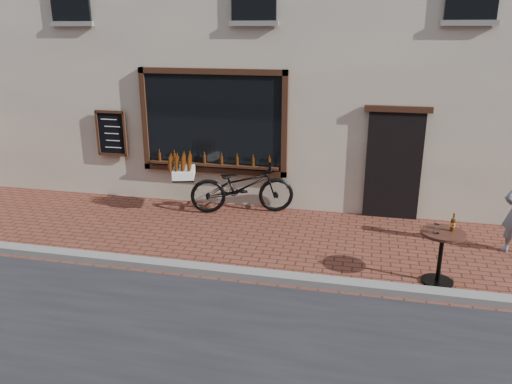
# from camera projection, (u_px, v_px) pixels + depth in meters

# --- Properties ---
(ground) EXTENTS (90.00, 90.00, 0.00)m
(ground) POSITION_uv_depth(u_px,v_px,m) (267.00, 286.00, 7.64)
(ground) COLOR #5C2B1E
(ground) RESTS_ON ground
(kerb) EXTENTS (90.00, 0.25, 0.12)m
(kerb) POSITION_uv_depth(u_px,v_px,m) (269.00, 276.00, 7.81)
(kerb) COLOR slate
(kerb) RESTS_ON ground
(cargo_bicycle) EXTENTS (2.62, 1.38, 1.23)m
(cargo_bicycle) POSITION_uv_depth(u_px,v_px,m) (240.00, 186.00, 10.55)
(cargo_bicycle) COLOR black
(cargo_bicycle) RESTS_ON ground
(bistro_table) EXTENTS (0.66, 0.66, 1.13)m
(bistro_table) POSITION_uv_depth(u_px,v_px,m) (442.00, 247.00, 7.56)
(bistro_table) COLOR black
(bistro_table) RESTS_ON ground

